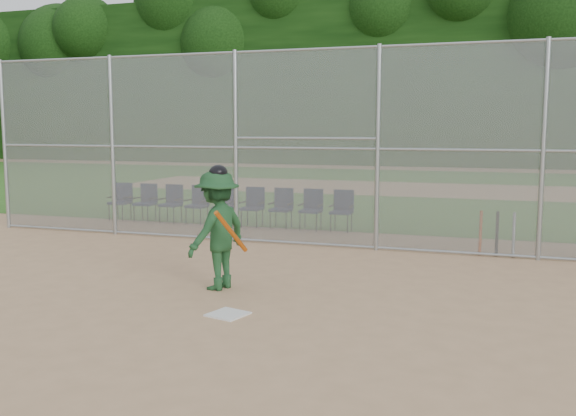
% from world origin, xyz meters
% --- Properties ---
extents(ground, '(100.00, 100.00, 0.00)m').
position_xyz_m(ground, '(0.00, 0.00, 0.00)').
color(ground, tan).
rests_on(ground, ground).
extents(grass_strip, '(100.00, 100.00, 0.00)m').
position_xyz_m(grass_strip, '(0.00, 18.00, 0.01)').
color(grass_strip, '#2E611D').
rests_on(grass_strip, ground).
extents(dirt_patch_far, '(24.00, 24.00, 0.00)m').
position_xyz_m(dirt_patch_far, '(0.00, 18.00, 0.01)').
color(dirt_patch_far, tan).
rests_on(dirt_patch_far, ground).
extents(backstop_fence, '(16.09, 0.09, 4.00)m').
position_xyz_m(backstop_fence, '(0.00, 5.00, 2.07)').
color(backstop_fence, gray).
rests_on(backstop_fence, ground).
extents(treeline, '(81.00, 60.00, 11.00)m').
position_xyz_m(treeline, '(0.00, 20.00, 5.50)').
color(treeline, black).
rests_on(treeline, ground).
extents(home_plate, '(0.56, 0.56, 0.02)m').
position_xyz_m(home_plate, '(0.02, -0.01, 0.01)').
color(home_plate, silver).
rests_on(home_plate, ground).
extents(batter_at_plate, '(1.02, 1.35, 1.87)m').
position_xyz_m(batter_at_plate, '(-0.68, 1.22, 0.91)').
color(batter_at_plate, '#1C4724').
rests_on(batter_at_plate, ground).
extents(spare_bats, '(0.66, 0.31, 0.84)m').
position_xyz_m(spare_bats, '(3.27, 5.19, 0.42)').
color(spare_bats, '#D84C14').
rests_on(spare_bats, ground).
extents(chair_0, '(0.54, 0.52, 0.96)m').
position_xyz_m(chair_0, '(-6.18, 7.00, 0.48)').
color(chair_0, '#101C3C').
rests_on(chair_0, ground).
extents(chair_1, '(0.54, 0.52, 0.96)m').
position_xyz_m(chair_1, '(-5.43, 7.00, 0.48)').
color(chair_1, '#101C3C').
rests_on(chair_1, ground).
extents(chair_2, '(0.54, 0.52, 0.96)m').
position_xyz_m(chair_2, '(-4.69, 7.00, 0.48)').
color(chair_2, '#101C3C').
rests_on(chair_2, ground).
extents(chair_3, '(0.54, 0.52, 0.96)m').
position_xyz_m(chair_3, '(-3.94, 7.00, 0.48)').
color(chair_3, '#101C3C').
rests_on(chair_3, ground).
extents(chair_4, '(0.54, 0.52, 0.96)m').
position_xyz_m(chair_4, '(-3.19, 7.00, 0.48)').
color(chair_4, '#101C3C').
rests_on(chair_4, ground).
extents(chair_5, '(0.54, 0.52, 0.96)m').
position_xyz_m(chair_5, '(-2.45, 7.00, 0.48)').
color(chair_5, '#101C3C').
rests_on(chair_5, ground).
extents(chair_6, '(0.54, 0.52, 0.96)m').
position_xyz_m(chair_6, '(-1.70, 7.00, 0.48)').
color(chair_6, '#101C3C').
rests_on(chair_6, ground).
extents(chair_7, '(0.54, 0.52, 0.96)m').
position_xyz_m(chair_7, '(-0.95, 7.00, 0.48)').
color(chair_7, '#101C3C').
rests_on(chair_7, ground).
extents(chair_8, '(0.54, 0.52, 0.96)m').
position_xyz_m(chair_8, '(-0.21, 7.00, 0.48)').
color(chair_8, '#101C3C').
rests_on(chair_8, ground).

